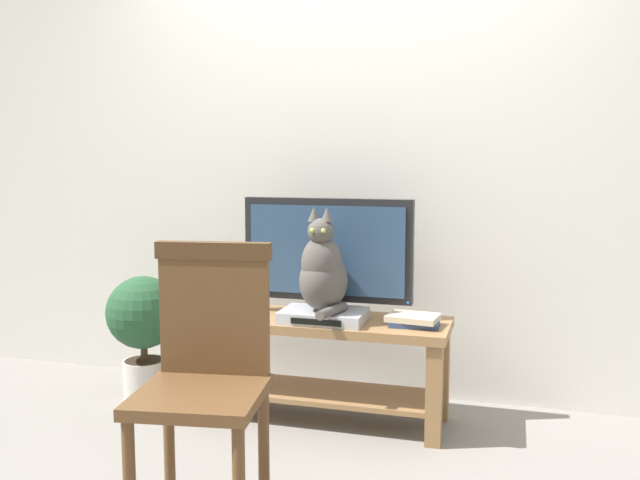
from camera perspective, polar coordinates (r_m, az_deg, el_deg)
name	(u,v)px	position (r m, az deg, el deg)	size (l,w,h in m)	color
ground_plane	(298,469)	(2.95, -1.84, -18.56)	(12.00, 12.00, 0.00)	gray
back_wall	(358,133)	(3.68, 3.16, 8.93)	(7.00, 0.12, 2.80)	silver
tv_stand	(323,350)	(3.34, 0.24, -9.14)	(1.21, 0.42, 0.50)	olive
tv	(327,254)	(3.31, 0.62, -1.21)	(0.83, 0.20, 0.57)	black
media_box	(324,316)	(3.22, 0.30, -6.33)	(0.39, 0.26, 0.05)	#BCBCC1
cat	(323,272)	(3.17, 0.25, -2.69)	(0.23, 0.35, 0.49)	#514C47
wooden_chair	(206,365)	(2.38, -9.45, -10.24)	(0.46, 0.47, 0.98)	brown
book_stack	(414,320)	(3.17, 7.81, -6.63)	(0.25, 0.19, 0.05)	#33477A
potted_plant	(143,325)	(3.64, -14.51, -6.88)	(0.37, 0.37, 0.67)	beige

